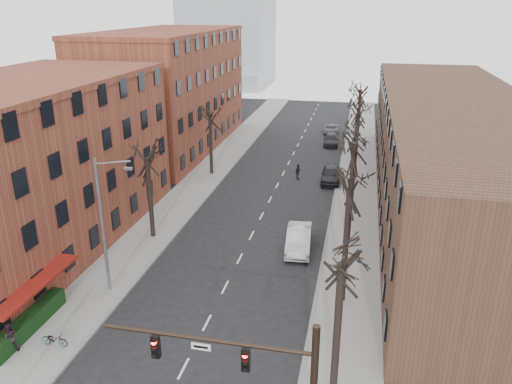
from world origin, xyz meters
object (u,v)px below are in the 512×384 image
Objects in this scene: silver_sedan at (299,239)px; parked_car_near at (331,174)px; bicycle at (55,339)px; parked_car_mid at (331,140)px.

parked_car_near is (1.30, 15.86, -0.01)m from silver_sedan.
silver_sedan is 1.05× the size of parked_car_near.
parked_car_near is 3.20× the size of bicycle.
silver_sedan is 1.11× the size of parked_car_mid.
bicycle is (-12.64, -30.16, -0.28)m from parked_car_near.
bicycle is at bearing -132.84° from silver_sedan.
silver_sedan reaches higher than parked_car_near.
parked_car_near reaches higher than bicycle.
bicycle is at bearing -113.61° from parked_car_near.
parked_car_mid is at bearing 85.11° from silver_sedan.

